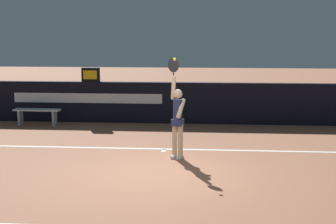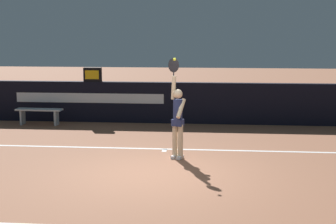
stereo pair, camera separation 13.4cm
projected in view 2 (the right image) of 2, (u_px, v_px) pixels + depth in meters
ground_plane at (155, 174)px, 10.75m from camera, size 60.00×60.00×0.00m
court_lines at (153, 179)px, 10.39m from camera, size 11.20×5.39×0.00m
back_wall at (176, 103)px, 16.45m from camera, size 15.77×0.24×1.34m
speed_display at (93, 75)px, 16.56m from camera, size 0.58×0.19×0.46m
tennis_player at (177, 117)px, 11.87m from camera, size 0.44×0.44×2.40m
tennis_ball at (175, 59)px, 11.44m from camera, size 0.07×0.07×0.07m
courtside_bench_near at (39, 113)px, 16.18m from camera, size 1.51×0.41×0.52m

